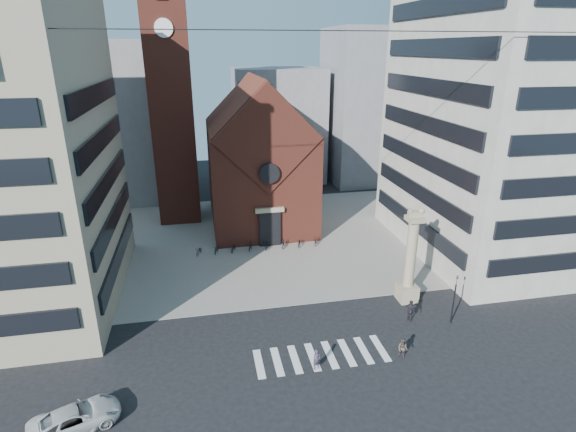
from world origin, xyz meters
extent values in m
plane|color=black|center=(0.00, 0.00, 0.00)|extent=(120.00, 120.00, 0.00)
cube|color=gray|center=(0.00, 19.00, 0.03)|extent=(46.00, 30.00, 0.05)
cube|color=brown|center=(0.00, 25.00, 6.00)|extent=(12.00, 16.00, 12.00)
cube|color=#582B1C|center=(0.00, 25.40, 12.00)|extent=(12.00, 15.40, 12.00)
cube|color=brown|center=(0.00, 17.05, 12.00)|extent=(11.76, 0.50, 11.76)
cylinder|color=black|center=(0.00, 16.60, 8.50)|extent=(2.20, 0.30, 2.20)
cube|color=black|center=(0.00, 16.85, 2.00)|extent=(2.40, 0.30, 4.00)
cube|color=tan|center=(0.00, 16.80, 4.30)|extent=(3.20, 0.40, 0.50)
cube|color=brown|center=(-10.00, 28.00, 15.00)|extent=(5.00, 5.00, 30.00)
cylinder|color=white|center=(-10.00, 25.40, 23.00)|extent=(2.00, 0.20, 2.00)
cube|color=beige|center=(24.00, 12.00, 16.00)|extent=(18.00, 22.00, 32.00)
cube|color=gray|center=(-20.00, 40.00, 11.00)|extent=(16.00, 14.00, 22.00)
cube|color=gray|center=(6.00, 45.00, 9.00)|extent=(14.00, 12.00, 18.00)
cube|color=gray|center=(22.00, 42.00, 12.00)|extent=(16.00, 14.00, 24.00)
cube|color=tan|center=(10.00, 3.00, 0.75)|extent=(1.60, 1.60, 1.50)
cylinder|color=tan|center=(10.00, 3.00, 4.50)|extent=(0.90, 0.90, 6.00)
cube|color=tan|center=(10.00, 3.00, 7.70)|extent=(1.30, 1.30, 0.40)
cube|color=tan|center=(10.00, 3.00, 8.10)|extent=(1.20, 0.50, 0.55)
sphere|color=tan|center=(10.55, 3.00, 8.35)|extent=(0.56, 0.56, 0.56)
cube|color=tan|center=(9.50, 3.00, 8.50)|extent=(0.25, 0.15, 0.35)
cylinder|color=black|center=(12.00, -1.00, 1.75)|extent=(0.12, 0.12, 3.50)
imported|color=black|center=(12.00, -1.00, 3.90)|extent=(0.13, 0.16, 0.80)
imported|color=silver|center=(-15.30, -6.55, 0.70)|extent=(5.57, 4.03, 1.41)
imported|color=#393043|center=(-0.14, -4.28, 0.77)|extent=(0.62, 0.47, 1.54)
imported|color=#4C433C|center=(6.21, -4.34, 0.78)|extent=(0.93, 0.96, 1.55)
imported|color=#27252C|center=(8.85, -0.08, 0.93)|extent=(0.80, 1.18, 1.87)
imported|color=black|center=(-7.89, 16.03, 0.47)|extent=(1.03, 1.68, 0.83)
imported|color=black|center=(-6.04, 16.03, 0.51)|extent=(0.90, 1.60, 0.93)
imported|color=black|center=(-4.19, 16.03, 0.47)|extent=(1.03, 1.68, 0.83)
imported|color=black|center=(-2.34, 16.03, 0.51)|extent=(0.90, 1.60, 0.93)
imported|color=black|center=(-0.49, 16.03, 0.47)|extent=(1.03, 1.68, 0.83)
imported|color=black|center=(1.36, 16.03, 0.51)|extent=(0.90, 1.60, 0.93)
imported|color=black|center=(3.21, 16.03, 0.47)|extent=(1.03, 1.68, 0.83)
imported|color=black|center=(5.05, 16.03, 0.51)|extent=(0.90, 1.60, 0.93)
camera|label=1|loc=(-7.11, -28.94, 20.99)|focal=28.00mm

